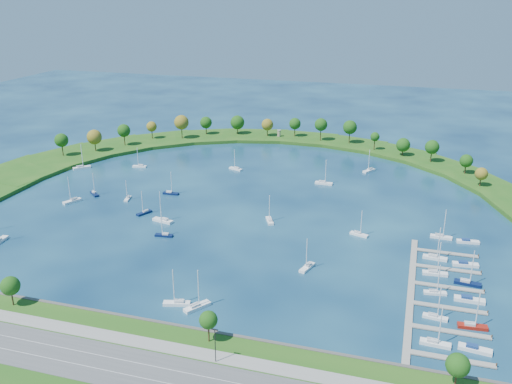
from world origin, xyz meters
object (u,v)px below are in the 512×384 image
(moored_boat_16, at_px, (359,233))
(docked_boat_2, at_px, (435,316))
(docked_boat_8, at_px, (435,257))
(docked_boat_9, at_px, (465,264))
(docked_boat_6, at_px, (435,272))
(harbor_tower, at_px, (279,133))
(moored_boat_15, at_px, (144,212))
(moored_boat_7, at_px, (307,266))
(moored_boat_0, at_px, (72,200))
(moored_boat_13, at_px, (94,193))
(moored_boat_2, at_px, (140,166))
(dock_system, at_px, (434,295))
(docked_boat_3, at_px, (472,325))
(moored_boat_6, at_px, (163,220))
(moored_boat_17, at_px, (171,193))
(docked_boat_11, at_px, (468,241))
(moored_boat_1, at_px, (177,302))
(moored_boat_3, at_px, (128,198))
(moored_boat_5, at_px, (197,306))
(moored_boat_11, at_px, (324,183))
(docked_boat_7, at_px, (467,282))
(moored_boat_18, at_px, (164,234))
(moored_boat_9, at_px, (236,168))
(docked_boat_4, at_px, (435,292))
(docked_boat_10, at_px, (441,236))
(docked_boat_5, at_px, (469,299))
(docked_boat_0, at_px, (435,342))
(moored_boat_12, at_px, (82,167))
(moored_boat_4, at_px, (270,220))
(moored_boat_14, at_px, (369,170))

(moored_boat_16, height_order, docked_boat_2, moored_boat_16)
(docked_boat_8, xyz_separation_m, docked_boat_9, (10.46, -2.29, -0.25))
(docked_boat_6, bearing_deg, harbor_tower, 116.44)
(harbor_tower, relative_size, moored_boat_15, 0.40)
(moored_boat_7, xyz_separation_m, docked_boat_8, (43.53, 20.73, 0.02))
(moored_boat_0, xyz_separation_m, moored_boat_13, (4.53, 11.53, -0.05))
(moored_boat_2, height_order, docked_boat_6, docked_boat_6)
(dock_system, distance_m, docked_boat_6, 14.84)
(docked_boat_3, bearing_deg, moored_boat_6, 154.84)
(moored_boat_17, height_order, docked_boat_11, moored_boat_17)
(moored_boat_6, distance_m, docked_boat_2, 119.30)
(moored_boat_1, xyz_separation_m, docked_boat_3, (88.52, 13.38, 0.00))
(moored_boat_3, bearing_deg, moored_boat_5, 28.29)
(dock_system, xyz_separation_m, docked_boat_8, (0.21, 27.12, 0.58))
(moored_boat_7, bearing_deg, moored_boat_1, -27.47)
(moored_boat_11, bearing_deg, docked_boat_2, -62.92)
(moored_boat_5, xyz_separation_m, docked_boat_7, (81.67, 39.95, -0.01))
(moored_boat_11, height_order, moored_boat_18, moored_boat_11)
(harbor_tower, distance_m, moored_boat_9, 69.27)
(moored_boat_0, height_order, docked_boat_4, moored_boat_0)
(moored_boat_3, bearing_deg, moored_boat_15, 36.74)
(moored_boat_3, distance_m, moored_boat_7, 104.27)
(docked_boat_10, bearing_deg, docked_boat_9, -67.21)
(moored_boat_9, bearing_deg, docked_boat_3, 153.72)
(harbor_tower, relative_size, moored_boat_7, 0.36)
(moored_boat_17, distance_m, docked_boat_4, 136.21)
(moored_boat_1, relative_size, docked_boat_6, 0.99)
(moored_boat_2, xyz_separation_m, moored_boat_9, (52.66, 11.11, 0.01))
(docked_boat_5, distance_m, docked_boat_7, 11.08)
(moored_boat_0, relative_size, moored_boat_5, 0.97)
(moored_boat_7, relative_size, moored_boat_15, 1.10)
(moored_boat_15, distance_m, docked_boat_8, 123.18)
(harbor_tower, distance_m, dock_system, 200.84)
(moored_boat_11, xyz_separation_m, docked_boat_6, (53.95, -82.23, -0.02))
(docked_boat_0, bearing_deg, docked_boat_2, 93.63)
(moored_boat_2, relative_size, moored_boat_12, 0.80)
(moored_boat_15, height_order, docked_boat_6, docked_boat_6)
(moored_boat_17, bearing_deg, moored_boat_1, -66.84)
(moored_boat_6, height_order, docked_boat_0, moored_boat_6)
(moored_boat_4, bearing_deg, moored_boat_7, -172.17)
(moored_boat_9, distance_m, moored_boat_18, 90.12)
(moored_boat_16, bearing_deg, moored_boat_7, -95.27)
(moored_boat_6, relative_size, docked_boat_11, 1.58)
(moored_boat_3, height_order, moored_boat_14, moored_boat_14)
(moored_boat_1, relative_size, moored_boat_6, 0.91)
(docked_boat_11, bearing_deg, docked_boat_9, -102.17)
(moored_boat_16, relative_size, docked_boat_0, 0.88)
(moored_boat_11, height_order, moored_boat_15, moored_boat_11)
(docked_boat_8, bearing_deg, moored_boat_0, -179.55)
(moored_boat_5, relative_size, moored_boat_18, 1.23)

